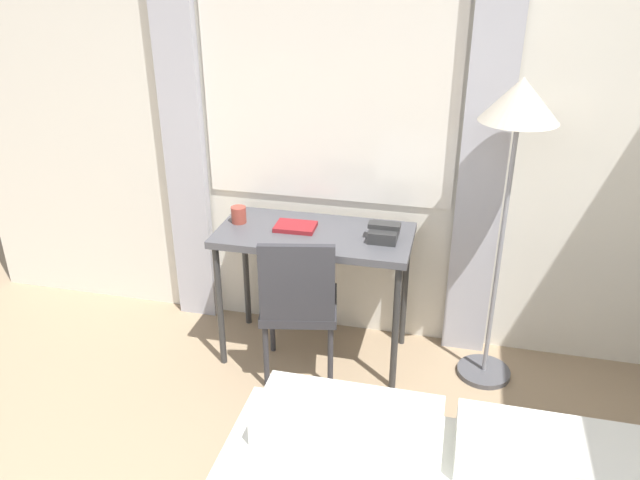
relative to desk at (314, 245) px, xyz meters
The scene contains 7 objects.
wall_back_with_window 0.74m from the desk, 72.45° to the left, with size 4.85×0.13×2.70m.
desk is the anchor object (origin of this frame).
desk_chair 0.32m from the desk, 96.63° to the right, with size 0.47×0.47×0.86m.
standing_lamp 1.19m from the desk, ahead, with size 0.37×0.37×1.63m.
telephone 0.39m from the desk, ahead, with size 0.17×0.19×0.09m.
book 0.14m from the desk, behind, with size 0.22×0.16×0.02m.
mug 0.45m from the desk, behind, with size 0.08×0.08×0.09m.
Camera 1 is at (0.61, -0.37, 2.16)m, focal length 35.00 mm.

